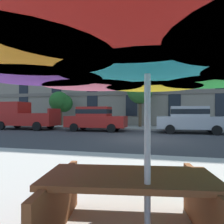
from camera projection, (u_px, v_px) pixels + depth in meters
The scene contains 10 objects.
ground_plane at pixel (144, 139), 10.89m from camera, with size 120.00×120.00×0.00m, color #38383A.
sidewalk_far at pixel (151, 128), 17.49m from camera, with size 56.00×3.60×0.12m, color #9E998E.
apartment_building at pixel (155, 44), 25.42m from camera, with size 39.63×12.08×19.20m.
pickup_red at pixel (24, 117), 16.83m from camera, with size 5.10×2.12×2.20m.
sedan_red at pixel (96, 118), 15.39m from camera, with size 4.40×1.98×1.78m.
sedan_silver at pixel (190, 119), 13.84m from camera, with size 4.40×1.98×1.78m.
street_tree_left at pixel (61, 103), 20.07m from camera, with size 2.16×2.07×3.35m.
street_tree_middle at pixel (139, 91), 18.29m from camera, with size 2.25×2.22×4.47m.
patio_umbrella at pixel (147, 47), 1.94m from camera, with size 3.66×3.66×2.36m.
picnic_table at pixel (129, 201), 2.22m from camera, with size 2.01×1.78×0.77m.
Camera 1 is at (0.95, -10.97, 1.44)m, focal length 33.59 mm.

